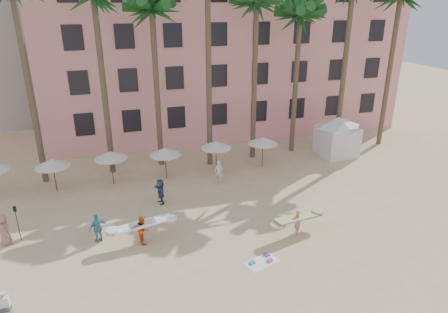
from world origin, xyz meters
The scene contains 11 objects.
ground centered at (0.00, 0.00, 0.00)m, with size 120.00×120.00×0.00m, color #D1B789.
pink_hotel centered at (7.00, 26.00, 8.00)m, with size 35.00×14.00×16.00m, color pink.
palm_row centered at (0.51, 15.00, 12.97)m, with size 44.40×5.40×16.30m.
umbrella_row centered at (-3.00, 12.50, 2.33)m, with size 22.50×2.70×2.73m.
cabana centered at (14.38, 13.48, 2.07)m, with size 4.74×4.74×3.50m.
beach_towel centered at (2.38, 0.48, 0.03)m, with size 2.03×1.54×0.14m.
carrier_yellow centered at (5.38, 2.50, 0.91)m, with size 3.22×1.54×1.56m.
carrier_white centered at (-3.51, 4.10, 0.92)m, with size 3.36×1.15×1.69m.
beachgoers centered at (-4.53, 7.41, 0.91)m, with size 14.61×6.45×1.90m.
paddle centered at (-10.37, 6.22, 1.41)m, with size 0.18×0.04×2.23m.
seated_man centered at (-10.00, 0.17, 0.34)m, with size 0.44×0.77×1.00m.
Camera 1 is at (-4.41, -16.03, 13.03)m, focal length 32.00 mm.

